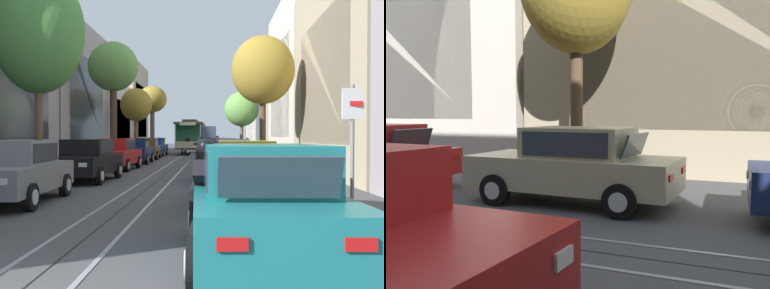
# 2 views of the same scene
# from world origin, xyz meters

# --- Properties ---
(ground_plane) EXTENTS (160.00, 160.00, 0.00)m
(ground_plane) POSITION_xyz_m (0.00, 25.15, 0.00)
(ground_plane) COLOR #424244
(trolley_track_rails) EXTENTS (1.14, 70.87, 0.01)m
(trolley_track_rails) POSITION_xyz_m (0.00, 29.44, 0.00)
(trolley_track_rails) COLOR gray
(trolley_track_rails) RESTS_ON ground
(building_facade_left) EXTENTS (5.98, 62.57, 10.77)m
(building_facade_left) POSITION_xyz_m (-9.28, 29.25, 4.58)
(building_facade_left) COLOR gray
(building_facade_left) RESTS_ON ground
(building_facade_right) EXTENTS (5.80, 62.57, 10.99)m
(building_facade_right) POSITION_xyz_m (9.41, 27.34, 4.45)
(building_facade_right) COLOR gray
(building_facade_right) RESTS_ON ground
(parked_car_grey_second_left) EXTENTS (2.07, 4.39, 1.58)m
(parked_car_grey_second_left) POSITION_xyz_m (-2.91, 7.96, 0.80)
(parked_car_grey_second_left) COLOR slate
(parked_car_grey_second_left) RESTS_ON ground
(parked_car_black_mid_left) EXTENTS (2.12, 4.41, 1.58)m
(parked_car_black_mid_left) POSITION_xyz_m (-2.65, 13.73, 0.80)
(parked_car_black_mid_left) COLOR black
(parked_car_black_mid_left) RESTS_ON ground
(parked_car_red_fourth_left) EXTENTS (2.15, 4.42, 1.58)m
(parked_car_red_fourth_left) POSITION_xyz_m (-2.77, 19.63, 0.80)
(parked_car_red_fourth_left) COLOR red
(parked_car_red_fourth_left) RESTS_ON ground
(parked_car_navy_fifth_left) EXTENTS (2.05, 4.38, 1.58)m
(parked_car_navy_fifth_left) POSITION_xyz_m (-2.74, 25.35, 0.80)
(parked_car_navy_fifth_left) COLOR #19234C
(parked_car_navy_fifth_left) RESTS_ON ground
(parked_car_brown_sixth_left) EXTENTS (2.08, 4.40, 1.58)m
(parked_car_brown_sixth_left) POSITION_xyz_m (-2.83, 30.91, 0.80)
(parked_car_brown_sixth_left) COLOR brown
(parked_car_brown_sixth_left) RESTS_ON ground
(parked_car_blue_far_left) EXTENTS (2.07, 4.39, 1.58)m
(parked_car_blue_far_left) POSITION_xyz_m (-2.91, 36.81, 0.80)
(parked_car_blue_far_left) COLOR #233D93
(parked_car_blue_far_left) RESTS_ON ground
(parked_car_teal_near_right) EXTENTS (2.10, 4.41, 1.58)m
(parked_car_teal_near_right) POSITION_xyz_m (2.75, 2.51, 0.80)
(parked_car_teal_near_right) COLOR #196B70
(parked_car_teal_near_right) RESTS_ON ground
(parked_car_yellow_second_right) EXTENTS (2.05, 4.38, 1.58)m
(parked_car_yellow_second_right) POSITION_xyz_m (2.77, 7.88, 0.80)
(parked_car_yellow_second_right) COLOR gold
(parked_car_yellow_second_right) RESTS_ON ground
(parked_car_navy_mid_right) EXTENTS (2.14, 4.42, 1.58)m
(parked_car_navy_mid_right) POSITION_xyz_m (2.63, 13.93, 0.80)
(parked_car_navy_mid_right) COLOR #19234C
(parked_car_navy_mid_right) RESTS_ON ground
(parked_car_beige_fourth_right) EXTENTS (2.11, 4.41, 1.58)m
(parked_car_beige_fourth_right) POSITION_xyz_m (2.75, 19.48, 0.80)
(parked_car_beige_fourth_right) COLOR #C1B28E
(parked_car_beige_fourth_right) RESTS_ON ground
(parked_car_red_fifth_right) EXTENTS (2.10, 4.40, 1.58)m
(parked_car_red_fifth_right) POSITION_xyz_m (2.74, 25.14, 0.80)
(parked_car_red_fifth_right) COLOR red
(parked_car_red_fifth_right) RESTS_ON ground
(parked_car_beige_sixth_right) EXTENTS (2.10, 4.41, 1.58)m
(parked_car_beige_sixth_right) POSITION_xyz_m (2.69, 30.09, 0.80)
(parked_car_beige_sixth_right) COLOR #C1B28E
(parked_car_beige_sixth_right) RESTS_ON ground
(parked_car_navy_far_right) EXTENTS (2.04, 4.38, 1.58)m
(parked_car_navy_far_right) POSITION_xyz_m (2.81, 35.59, 0.80)
(parked_car_navy_far_right) COLOR #19234C
(parked_car_navy_far_right) RESTS_ON ground
(street_tree_kerb_left_second) EXTENTS (3.51, 2.81, 8.00)m
(street_tree_kerb_left_second) POSITION_xyz_m (-4.51, 13.83, 5.63)
(street_tree_kerb_left_second) COLOR brown
(street_tree_kerb_left_second) RESTS_ON ground
(street_tree_kerb_left_mid) EXTENTS (3.19, 3.11, 7.73)m
(street_tree_kerb_left_mid) POSITION_xyz_m (-4.22, 25.83, 6.03)
(street_tree_kerb_left_mid) COLOR #4C3826
(street_tree_kerb_left_mid) RESTS_ON ground
(street_tree_kerb_left_fourth) EXTENTS (2.68, 2.81, 5.78)m
(street_tree_kerb_left_fourth) POSITION_xyz_m (-4.36, 35.65, 4.34)
(street_tree_kerb_left_fourth) COLOR brown
(street_tree_kerb_left_fourth) RESTS_ON ground
(street_tree_kerb_left_far) EXTENTS (3.23, 3.19, 7.30)m
(street_tree_kerb_left_far) POSITION_xyz_m (-4.56, 47.87, 5.70)
(street_tree_kerb_left_far) COLOR brown
(street_tree_kerb_left_far) RESTS_ON ground
(street_tree_kerb_right_second) EXTENTS (3.21, 2.75, 6.84)m
(street_tree_kerb_right_second) POSITION_xyz_m (4.67, 20.25, 5.05)
(street_tree_kerb_right_second) COLOR #4C3826
(street_tree_kerb_right_second) RESTS_ON ground
(street_tree_kerb_right_mid) EXTENTS (3.14, 2.53, 5.81)m
(street_tree_kerb_right_mid) POSITION_xyz_m (4.80, 39.42, 4.19)
(street_tree_kerb_right_mid) COLOR brown
(street_tree_kerb_right_mid) RESTS_ON ground
(cable_car_trolley) EXTENTS (2.70, 9.16, 3.28)m
(cable_car_trolley) POSITION_xyz_m (-0.00, 42.23, 1.66)
(cable_car_trolley) COLOR #1E5B38
(cable_car_trolley) RESTS_ON ground
(motorcycle_with_rider) EXTENTS (0.51, 1.84, 1.85)m
(motorcycle_with_rider) POSITION_xyz_m (2.01, 3.23, 0.97)
(motorcycle_with_rider) COLOR black
(motorcycle_with_rider) RESTS_ON ground
(pedestrian_on_left_pavement) EXTENTS (0.55, 0.41, 1.74)m
(pedestrian_on_left_pavement) POSITION_xyz_m (-6.00, 17.43, 0.99)
(pedestrian_on_left_pavement) COLOR black
(pedestrian_on_left_pavement) RESTS_ON ground
(street_sign_post) EXTENTS (0.36, 0.09, 2.50)m
(street_sign_post) POSITION_xyz_m (4.29, 3.72, 1.56)
(street_sign_post) COLOR slate
(street_sign_post) RESTS_ON ground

